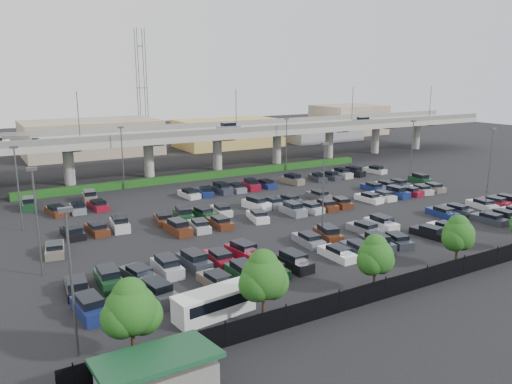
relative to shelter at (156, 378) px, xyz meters
The scene contains 11 objects.
ground 43.16m from the shelter, 45.94° to the left, with size 280.00×280.00×0.00m, color black.
overpass 69.88m from the shelter, 64.68° to the left, with size 150.00×13.00×15.80m.
hedge 63.54m from the shelter, 61.82° to the left, with size 66.00×1.60×1.10m, color #163C11.
fence 30.10m from the shelter, ahead, with size 70.00×0.10×2.00m.
tree_row 31.10m from the shelter, ahead, with size 65.07×3.66×5.94m.
shelter is the anchor object (origin of this frame).
shuttle_bus 10.57m from the shelter, 45.74° to the left, with size 6.76×2.95×2.11m.
parked_cars 39.49m from the shelter, 43.65° to the left, with size 63.03×41.64×1.67m.
light_poles 42.21m from the shelter, 51.90° to the left, with size 66.90×48.38×10.30m.
distant_buildings 102.06m from the shelter, 65.46° to the left, with size 138.00×24.00×9.00m.
comm_tower 111.28m from the shelter, 72.06° to the left, with size 2.40×2.40×30.00m.
Camera 1 is at (-37.97, -55.81, 18.34)m, focal length 35.00 mm.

